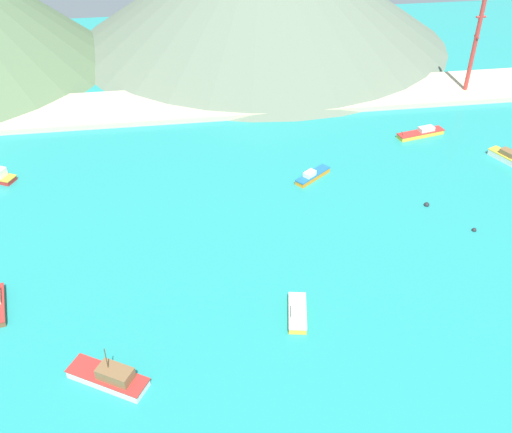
# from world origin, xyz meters

# --- Properties ---
(ground) EXTENTS (260.00, 280.00, 0.50)m
(ground) POSITION_xyz_m (0.00, 30.00, -0.25)
(ground) COLOR teal
(fishing_boat_1) EXTENTS (10.59, 8.07, 6.13)m
(fishing_boat_1) POSITION_xyz_m (-37.60, 21.63, 1.04)
(fishing_boat_1) COLOR silver
(fishing_boat_1) RESTS_ON ground
(fishing_boat_3) EXTENTS (3.76, 7.54, 2.10)m
(fishing_boat_3) POSITION_xyz_m (-12.42, 29.39, 0.74)
(fishing_boat_3) COLOR gold
(fishing_boat_3) RESTS_ON ground
(fishing_boat_4) EXTENTS (6.39, 10.22, 2.31)m
(fishing_boat_4) POSITION_xyz_m (37.64, 64.49, 0.84)
(fishing_boat_4) COLOR silver
(fishing_boat_4) RESTS_ON ground
(fishing_boat_5) EXTENTS (7.67, 6.66, 1.91)m
(fishing_boat_5) POSITION_xyz_m (-2.42, 64.49, 0.67)
(fishing_boat_5) COLOR orange
(fishing_boat_5) RESTS_ON ground
(fishing_boat_7) EXTENTS (10.76, 4.56, 2.00)m
(fishing_boat_7) POSITION_xyz_m (24.25, 77.85, 0.67)
(fishing_boat_7) COLOR gold
(fishing_boat_7) RESTS_ON ground
(buoy_0) EXTENTS (0.78, 0.78, 0.78)m
(buoy_0) POSITION_xyz_m (20.76, 44.63, 0.14)
(buoy_0) COLOR #232328
(buoy_0) RESTS_ON ground
(buoy_1) EXTENTS (0.94, 0.94, 0.94)m
(buoy_1) POSITION_xyz_m (15.67, 52.81, 0.16)
(buoy_1) COLOR #232328
(buoy_1) RESTS_ON ground
(beach_strip) EXTENTS (247.00, 17.19, 1.20)m
(beach_strip) POSITION_xyz_m (0.00, 99.32, 0.60)
(beach_strip) COLOR #C6B793
(beach_strip) RESTS_ON ground
(radio_tower) EXTENTS (2.26, 1.81, 22.64)m
(radio_tower) POSITION_xyz_m (42.35, 96.67, 11.54)
(radio_tower) COLOR #B7332D
(radio_tower) RESTS_ON ground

